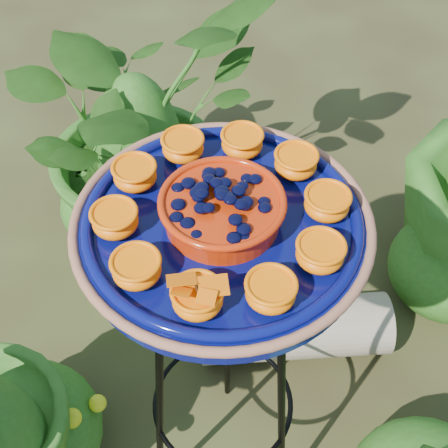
{
  "coord_description": "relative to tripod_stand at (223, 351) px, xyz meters",
  "views": [
    {
      "loc": [
        0.18,
        -0.79,
        1.72
      ],
      "look_at": [
        0.03,
        -0.17,
        0.99
      ],
      "focal_mm": 50.0,
      "sensor_mm": 36.0,
      "label": 1
    }
  ],
  "objects": [
    {
      "name": "tripod_stand",
      "position": [
        0.0,
        0.0,
        0.0
      ],
      "size": [
        0.39,
        0.39,
        0.93
      ],
      "rotation": [
        0.0,
        0.0,
        0.17
      ],
      "color": "black",
      "rests_on": "ground"
    },
    {
      "name": "ground_plane",
      "position": [
        -0.02,
        0.15,
        -0.56
      ],
      "size": [
        20.0,
        20.0,
        0.0
      ],
      "primitive_type": "plane",
      "color": "black",
      "rests_on": "ground"
    },
    {
      "name": "shrub_back_left",
      "position": [
        -0.46,
        0.76,
        -0.1
      ],
      "size": [
        1.0,
        1.06,
        0.92
      ],
      "primitive_type": "imported",
      "rotation": [
        0.0,
        0.0,
        1.13
      ],
      "color": "#295215",
      "rests_on": "ground"
    },
    {
      "name": "driftwood_log",
      "position": [
        0.13,
        0.39,
        -0.47
      ],
      "size": [
        0.6,
        0.35,
        0.19
      ],
      "primitive_type": "cylinder",
      "rotation": [
        0.0,
        1.57,
        0.31
      ],
      "color": "tan",
      "rests_on": "ground"
    },
    {
      "name": "feeder_dish",
      "position": [
        0.0,
        -0.0,
        0.41
      ],
      "size": [
        0.54,
        0.54,
        0.11
      ],
      "rotation": [
        0.0,
        0.0,
        0.17
      ],
      "color": "#060B50",
      "rests_on": "tripod_stand"
    }
  ]
}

